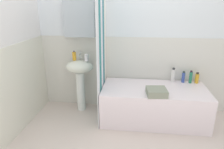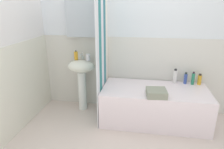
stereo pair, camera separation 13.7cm
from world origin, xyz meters
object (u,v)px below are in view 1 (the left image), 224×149
Objects in this scene: bathtub at (153,104)px; conditioner_bottle at (183,77)px; shampoo_bottle at (197,78)px; lotion_bottle at (173,75)px; toothbrush_cup at (87,58)px; body_wash_bottle at (191,77)px; soap_dispenser at (74,56)px; towel_folded at (157,92)px; sink at (80,74)px.

conditioner_bottle reaches higher than bathtub.
shampoo_bottle is 0.37m from lotion_bottle.
toothbrush_cup is 0.51× the size of body_wash_bottle.
body_wash_bottle is (1.82, 0.08, -0.30)m from soap_dispenser.
body_wash_bottle reaches higher than shampoo_bottle.
conditioner_bottle is at bearing 49.83° from towel_folded.
sink is 1.75m from body_wash_bottle.
body_wash_bottle is 1.10× the size of conditioner_bottle.
soap_dispenser is 0.85× the size of conditioner_bottle.
shampoo_bottle is 0.95× the size of conditioner_bottle.
sink is 0.31m from soap_dispenser.
bathtub is 0.80m from shampoo_bottle.
bathtub is at bearing -8.96° from sink.
soap_dispenser is 1.38m from towel_folded.
body_wash_bottle reaches higher than conditioner_bottle.
bathtub is 0.73m from body_wash_bottle.
sink reaches higher than bathtub.
lotion_bottle is at bearing 61.50° from towel_folded.
shampoo_bottle is at bearing 3.56° from toothbrush_cup.
soap_dispenser is 1.50× the size of toothbrush_cup.
lotion_bottle is at bearing 4.47° from sink.
soap_dispenser reaches higher than towel_folded.
toothbrush_cup reaches higher than lotion_bottle.
sink is 3.22× the size of towel_folded.
lotion_bottle is (-0.16, 0.01, 0.02)m from conditioner_bottle.
shampoo_bottle is at bearing -1.75° from lotion_bottle.
lotion_bottle is at bearing 44.77° from bathtub.
sink is 8.23× the size of toothbrush_cup.
soap_dispenser is at bearing -176.39° from lotion_bottle.
body_wash_bottle is at bearing 2.43° from soap_dispenser.
body_wash_bottle is (-0.10, -0.01, 0.01)m from shampoo_bottle.
toothbrush_cup reaches higher than towel_folded.
conditioner_bottle is at bearing 32.36° from bathtub.
lotion_bottle is at bearing 3.61° from soap_dispenser.
soap_dispenser is (-0.08, 0.02, 0.29)m from sink.
sink is at bearing -176.24° from conditioner_bottle.
bathtub is 7.66× the size of body_wash_bottle.
sink is 1.24m from bathtub.
lotion_bottle is at bearing 4.98° from toothbrush_cup.
sink reaches higher than towel_folded.
sink is at bearing 171.04° from bathtub.
lotion_bottle is at bearing 175.53° from body_wash_bottle.
toothbrush_cup is 0.57× the size of conditioner_bottle.
sink reaches higher than conditioner_bottle.
soap_dispenser reaches higher than lotion_bottle.
sink is at bearing 178.70° from toothbrush_cup.
sink is 1.64m from conditioner_bottle.
soap_dispenser is at bearing 160.31° from towel_folded.
toothbrush_cup is at bearing -175.84° from conditioner_bottle.
shampoo_bottle is 0.21m from conditioner_bottle.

